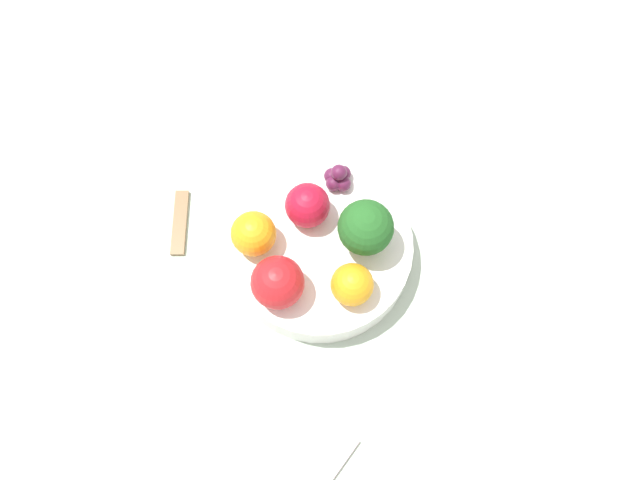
# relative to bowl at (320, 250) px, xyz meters

# --- Properties ---
(ground_plane) EXTENTS (6.00, 6.00, 0.00)m
(ground_plane) POSITION_rel_bowl_xyz_m (0.00, 0.00, -0.04)
(ground_plane) COLOR gray
(table_surface) EXTENTS (1.20, 1.20, 0.02)m
(table_surface) POSITION_rel_bowl_xyz_m (0.00, 0.00, -0.03)
(table_surface) COLOR #B2C6B2
(table_surface) RESTS_ON ground_plane
(bowl) EXTENTS (0.21, 0.21, 0.04)m
(bowl) POSITION_rel_bowl_xyz_m (0.00, 0.00, 0.00)
(bowl) COLOR white
(bowl) RESTS_ON table_surface
(broccoli) EXTENTS (0.06, 0.06, 0.07)m
(broccoli) POSITION_rel_bowl_xyz_m (0.03, -0.04, 0.06)
(broccoli) COLOR #8CB76B
(broccoli) RESTS_ON bowl
(apple_red) EXTENTS (0.05, 0.05, 0.05)m
(apple_red) POSITION_rel_bowl_xyz_m (0.02, 0.03, 0.05)
(apple_red) COLOR #B7142D
(apple_red) RESTS_ON bowl
(apple_green) EXTENTS (0.06, 0.06, 0.06)m
(apple_green) POSITION_rel_bowl_xyz_m (-0.07, 0.00, 0.05)
(apple_green) COLOR red
(apple_green) RESTS_ON bowl
(orange_front) EXTENTS (0.05, 0.05, 0.05)m
(orange_front) POSITION_rel_bowl_xyz_m (-0.02, -0.06, 0.04)
(orange_front) COLOR orange
(orange_front) RESTS_ON bowl
(orange_back) EXTENTS (0.05, 0.05, 0.05)m
(orange_back) POSITION_rel_bowl_xyz_m (-0.04, 0.06, 0.05)
(orange_back) COLOR orange
(orange_back) RESTS_ON bowl
(grape_cluster) EXTENTS (0.04, 0.03, 0.03)m
(grape_cluster) POSITION_rel_bowl_xyz_m (0.07, 0.03, 0.03)
(grape_cluster) COLOR #5B1E42
(grape_cluster) RESTS_ON bowl
(napkin) EXTENTS (0.15, 0.10, 0.01)m
(napkin) POSITION_rel_bowl_xyz_m (-0.21, -0.12, -0.02)
(napkin) COLOR beige
(napkin) RESTS_ON table_surface
(spoon) EXTENTS (0.07, 0.06, 0.01)m
(spoon) POSITION_rel_bowl_xyz_m (-0.07, 0.16, -0.02)
(spoon) COLOR olive
(spoon) RESTS_ON table_surface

